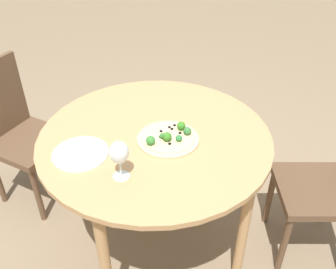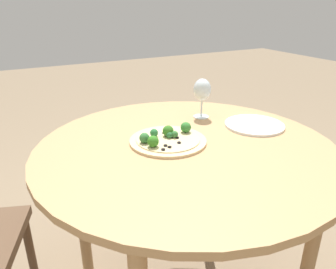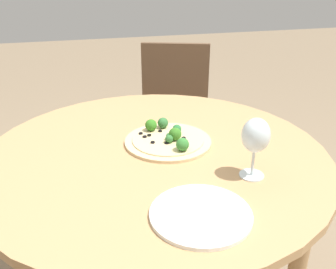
% 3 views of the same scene
% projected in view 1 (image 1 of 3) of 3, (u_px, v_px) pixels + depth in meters
% --- Properties ---
extents(ground_plane, '(12.00, 12.00, 0.00)m').
position_uv_depth(ground_plane, '(158.00, 242.00, 2.20)').
color(ground_plane, '#847056').
extents(dining_table, '(1.09, 1.09, 0.78)m').
position_uv_depth(dining_table, '(155.00, 150.00, 1.80)').
color(dining_table, tan).
rests_on(dining_table, ground_plane).
extents(chair, '(0.51, 0.51, 0.91)m').
position_uv_depth(chair, '(333.00, 181.00, 1.91)').
color(chair, brown).
rests_on(chair, ground_plane).
extents(chair_2, '(0.57, 0.57, 0.91)m').
position_uv_depth(chair_2, '(18.00, 131.00, 2.27)').
color(chair_2, brown).
rests_on(chair_2, ground_plane).
extents(pizza, '(0.29, 0.29, 0.06)m').
position_uv_depth(pizza, '(169.00, 138.00, 1.71)').
color(pizza, '#DBBC89').
rests_on(pizza, dining_table).
extents(wine_glass, '(0.08, 0.08, 0.17)m').
position_uv_depth(wine_glass, '(119.00, 153.00, 1.44)').
color(wine_glass, silver).
rests_on(wine_glass, dining_table).
extents(plate_near, '(0.24, 0.24, 0.01)m').
position_uv_depth(plate_near, '(80.00, 154.00, 1.62)').
color(plate_near, white).
rests_on(plate_near, dining_table).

